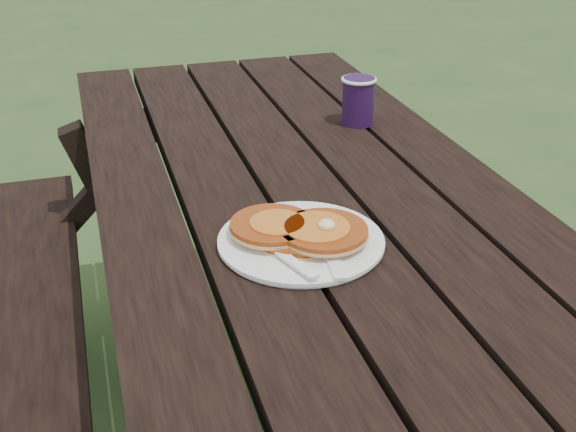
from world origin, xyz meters
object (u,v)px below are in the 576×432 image
object	(u,v)px
pancake_stack	(299,230)
coffee_cup	(358,98)
picnic_table	(307,360)
plate	(301,242)

from	to	relation	value
pancake_stack	coffee_cup	bearing A→B (deg)	59.05
picnic_table	coffee_cup	size ratio (longest dim) A/B	16.97
pancake_stack	coffee_cup	distance (m)	0.56
picnic_table	plate	bearing A→B (deg)	-112.16
pancake_stack	coffee_cup	xyz separation A→B (m)	(0.29, 0.48, 0.04)
pancake_stack	plate	bearing A→B (deg)	-45.06
plate	coffee_cup	distance (m)	0.57
picnic_table	pancake_stack	world-z (taller)	pancake_stack
plate	coffee_cup	xyz separation A→B (m)	(0.29, 0.48, 0.05)
pancake_stack	coffee_cup	world-z (taller)	coffee_cup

